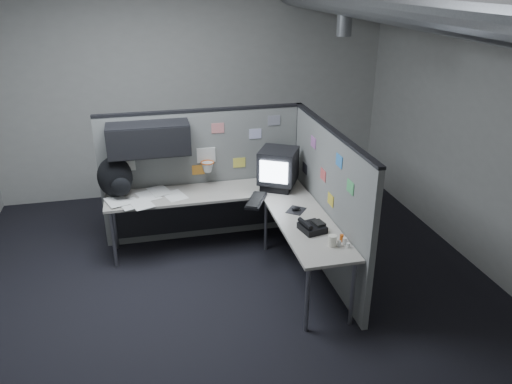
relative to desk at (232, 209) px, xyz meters
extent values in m
cube|color=black|center=(-0.15, -0.70, -0.62)|extent=(5.60, 5.60, 0.01)
cube|color=#9E9E99|center=(-0.15, 2.10, 0.99)|extent=(5.60, 0.01, 3.20)
cube|color=#9E9E99|center=(-0.15, -3.51, 0.99)|extent=(5.60, 0.01, 3.20)
cube|color=#9E9E99|center=(2.66, -0.70, 0.99)|extent=(0.01, 5.60, 3.20)
cylinder|color=slate|center=(1.25, 0.10, 1.99)|extent=(0.16, 0.16, 0.30)
cube|color=slate|center=(-0.23, 0.60, 0.19)|extent=(2.43, 0.06, 1.60)
cube|color=black|center=(-0.23, 0.60, 1.00)|extent=(2.43, 0.07, 0.03)
cube|color=black|center=(0.95, 0.60, 0.19)|extent=(0.07, 0.07, 1.60)
cube|color=black|center=(-0.85, 0.40, 0.76)|extent=(0.90, 0.35, 0.35)
cube|color=black|center=(-0.85, 0.22, 0.76)|extent=(0.90, 0.02, 0.33)
cube|color=silver|center=(-0.20, 0.56, 0.47)|extent=(0.22, 0.02, 0.18)
torus|color=#D85914|center=(-0.20, 0.47, 0.41)|extent=(0.16, 0.16, 0.01)
cone|color=white|center=(-0.20, 0.47, 0.35)|extent=(0.14, 0.14, 0.11)
cube|color=silver|center=(-1.10, 0.56, 0.41)|extent=(0.15, 0.01, 0.12)
cube|color=#D87F7F|center=(-0.05, 0.56, 0.79)|extent=(0.15, 0.01, 0.12)
cube|color=#E5D84C|center=(0.20, 0.56, 0.34)|extent=(0.15, 0.01, 0.12)
cube|color=silver|center=(0.40, 0.56, 0.69)|extent=(0.15, 0.01, 0.12)
cube|color=gray|center=(0.63, 0.56, 0.84)|extent=(0.15, 0.01, 0.12)
cube|color=orange|center=(-0.30, 0.56, 0.29)|extent=(0.15, 0.01, 0.12)
cube|color=slate|center=(0.95, -0.49, 0.19)|extent=(0.06, 2.23, 1.60)
cube|color=black|center=(0.95, -0.49, 1.00)|extent=(0.07, 2.23, 0.03)
cube|color=#B266B2|center=(0.92, -0.05, 0.74)|extent=(0.01, 0.15, 0.12)
cube|color=#CC4C4C|center=(0.92, -0.40, 0.49)|extent=(0.01, 0.15, 0.12)
cube|color=#337FCC|center=(0.92, -0.80, 0.79)|extent=(0.01, 0.15, 0.12)
cube|color=#26262D|center=(0.92, 0.20, 0.34)|extent=(0.01, 0.15, 0.12)
cube|color=#4CB266|center=(0.92, -1.10, 0.64)|extent=(0.01, 0.15, 0.12)
cube|color=gold|center=(0.92, -0.65, 0.31)|extent=(0.01, 0.15, 0.12)
cube|color=#A39E93|center=(-0.25, 0.28, 0.10)|extent=(2.30, 0.56, 0.03)
cube|color=#A39E93|center=(0.63, -0.78, 0.10)|extent=(0.56, 1.55, 0.03)
cube|color=black|center=(-0.25, 0.50, -0.21)|extent=(2.18, 0.02, 0.55)
cylinder|color=gray|center=(-1.33, 0.06, -0.26)|extent=(0.04, 0.04, 0.70)
cylinder|color=gray|center=(-1.33, 0.50, -0.26)|extent=(0.04, 0.04, 0.70)
cylinder|color=gray|center=(0.41, 0.06, -0.26)|extent=(0.04, 0.04, 0.70)
cylinder|color=gray|center=(0.41, -1.48, -0.26)|extent=(0.04, 0.04, 0.70)
cylinder|color=gray|center=(0.85, -1.48, -0.26)|extent=(0.04, 0.04, 0.70)
cube|color=black|center=(0.60, 0.22, 0.16)|extent=(0.49, 0.51, 0.08)
cube|color=black|center=(0.60, 0.22, 0.39)|extent=(0.56, 0.56, 0.39)
cube|color=#D1E2F9|center=(0.49, 0.03, 0.39)|extent=(0.29, 0.17, 0.25)
cube|color=black|center=(0.25, -0.13, 0.13)|extent=(0.34, 0.47, 0.03)
cube|color=black|center=(0.25, -0.13, 0.15)|extent=(0.30, 0.43, 0.01)
cube|color=black|center=(0.62, -0.44, 0.12)|extent=(0.26, 0.27, 0.01)
ellipsoid|color=black|center=(0.62, -0.44, 0.14)|extent=(0.10, 0.08, 0.04)
cube|color=black|center=(0.64, -0.91, 0.15)|extent=(0.26, 0.28, 0.06)
cylinder|color=black|center=(0.56, -0.91, 0.21)|extent=(0.09, 0.22, 0.05)
cube|color=black|center=(0.70, -0.91, 0.19)|extent=(0.12, 0.15, 0.02)
cylinder|color=silver|center=(0.85, -1.23, 0.15)|extent=(0.05, 0.05, 0.06)
cylinder|color=silver|center=(0.78, -1.26, 0.14)|extent=(0.05, 0.05, 0.05)
cylinder|color=silver|center=(0.85, -1.30, 0.14)|extent=(0.04, 0.04, 0.05)
cylinder|color=#D85914|center=(0.84, -1.18, 0.15)|extent=(0.05, 0.05, 0.07)
cylinder|color=silver|center=(0.72, -1.24, 0.17)|extent=(0.10, 0.10, 0.11)
cube|color=white|center=(-0.61, 0.25, 0.12)|extent=(0.30, 0.36, 0.00)
cube|color=white|center=(-0.91, 0.31, 0.12)|extent=(0.31, 0.36, 0.00)
cube|color=white|center=(-1.11, 0.12, 0.12)|extent=(0.31, 0.36, 0.00)
cube|color=white|center=(-0.78, 0.41, 0.13)|extent=(0.31, 0.36, 0.00)
cube|color=white|center=(-0.99, 0.08, 0.13)|extent=(0.31, 0.36, 0.00)
cube|color=white|center=(-1.25, 0.20, 0.13)|extent=(0.30, 0.36, 0.00)
ellipsoid|color=black|center=(-1.25, 0.38, 0.35)|extent=(0.40, 0.30, 0.47)
ellipsoid|color=black|center=(-1.19, 0.23, 0.29)|extent=(0.22, 0.13, 0.21)
camera|label=1|loc=(-0.88, -5.02, 2.44)|focal=35.00mm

